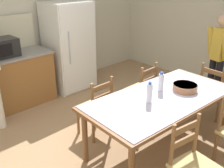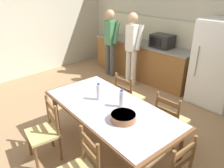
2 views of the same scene
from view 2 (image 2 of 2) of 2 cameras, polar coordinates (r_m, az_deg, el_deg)
The scene contains 16 objects.
ground_plane at distance 4.00m, azimuth -1.92°, elevation -10.86°, with size 8.32×8.32×0.00m, color #9E7A56.
wall_back at distance 5.45m, azimuth 19.90°, elevation 14.21°, with size 6.52×0.12×2.90m, color beige.
wall_left at distance 6.15m, azimuth -23.56°, elevation 14.75°, with size 0.12×5.20×2.90m, color beige.
kitchen_counter at distance 5.89m, azimuth 7.55°, elevation 6.33°, with size 2.86×0.66×0.94m.
counter_splashback at distance 5.93m, azimuth 9.96°, elevation 14.00°, with size 2.82×0.03×0.60m, color beige.
refrigerator at distance 4.82m, azimuth 25.69°, elevation 4.63°, with size 0.84×0.73×1.73m.
microwave at distance 5.35m, azimuth 12.98°, elevation 10.89°, with size 0.50×0.39×0.30m.
dining_table at distance 3.11m, azimuth -0.57°, elevation -7.04°, with size 2.15×1.17×0.77m.
bottle_near_centre at distance 3.19m, azimuth -3.50°, elevation -2.10°, with size 0.07×0.07×0.27m.
bottle_off_centre at distance 3.01m, azimuth 2.54°, elevation -3.87°, with size 0.07×0.07×0.27m.
serving_bowl at distance 2.77m, azimuth 2.94°, elevation -8.53°, with size 0.32×0.32×0.09m.
chair_side_far_left at distance 3.99m, azimuth 4.24°, elevation -3.50°, with size 0.42×0.40×0.91m.
chair_side_far_right at distance 3.48m, azimuth 14.96°, elevation -9.16°, with size 0.43×0.41×0.91m.
chair_side_near_left at distance 3.27m, azimuth -17.10°, elevation -11.85°, with size 0.48×0.47×0.91m.
person_at_sink at distance 5.79m, azimuth -0.45°, elevation 11.41°, with size 0.44×0.30×1.73m.
person_at_counter at distance 5.25m, azimuth 5.26°, elevation 9.89°, with size 0.44×0.30×1.74m.
Camera 2 is at (2.44, -2.13, 2.35)m, focal length 35.00 mm.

